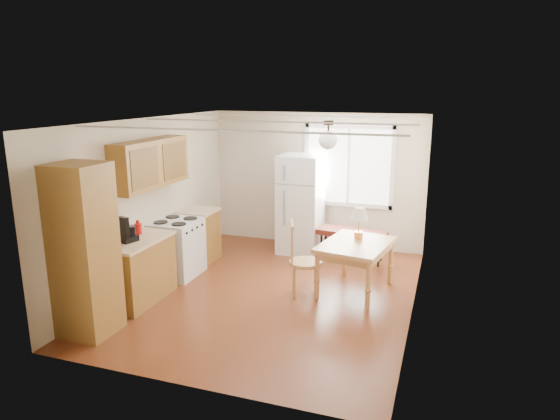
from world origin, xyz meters
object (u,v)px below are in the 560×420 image
at_px(bench, 352,234).
at_px(refrigerator, 301,204).
at_px(dining_table, 356,250).
at_px(chair, 298,254).

bearing_deg(bench, refrigerator, 175.21).
xyz_separation_m(refrigerator, dining_table, (1.30, -1.53, -0.25)).
bearing_deg(bench, chair, -97.17).
xyz_separation_m(dining_table, chair, (-0.75, -0.40, -0.02)).
relative_size(refrigerator, chair, 1.65).
bearing_deg(refrigerator, dining_table, -49.65).
height_order(refrigerator, chair, refrigerator).
bearing_deg(chair, dining_table, 8.30).
xyz_separation_m(bench, dining_table, (0.31, -1.31, 0.16)).
relative_size(dining_table, chair, 1.23).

